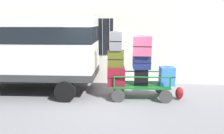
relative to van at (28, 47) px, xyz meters
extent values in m
plane|color=gray|center=(2.93, -0.92, -1.72)|extent=(40.00, 40.00, 0.00)
cube|color=silver|center=(2.93, 1.54, 0.78)|extent=(12.00, 0.30, 5.00)
cube|color=black|center=(2.45, 1.37, 0.28)|extent=(1.20, 0.04, 1.50)
cylinder|color=gray|center=(2.00, 1.33, 0.28)|extent=(0.03, 0.03, 1.50)
cylinder|color=gray|center=(2.30, 1.33, 0.28)|extent=(0.03, 0.03, 1.50)
cylinder|color=gray|center=(2.60, 1.33, 0.28)|extent=(0.03, 0.03, 1.50)
cylinder|color=gray|center=(2.90, 1.33, 0.28)|extent=(0.03, 0.03, 1.50)
cube|color=silver|center=(0.00, 0.01, 0.00)|extent=(4.96, 2.00, 2.15)
cube|color=black|center=(0.00, 0.01, 0.45)|extent=(4.98, 2.02, 0.55)
cube|color=#2D2D30|center=(0.00, 0.01, -0.95)|extent=(5.00, 2.04, 0.24)
cylinder|color=black|center=(1.59, -0.99, -1.37)|extent=(0.70, 0.22, 0.70)
cube|color=#146023|center=(4.11, -0.48, -1.25)|extent=(1.90, 0.92, 0.05)
cylinder|color=#383838|center=(4.88, -0.96, -1.50)|extent=(0.44, 0.06, 0.44)
cylinder|color=#383838|center=(4.88, 0.00, -1.50)|extent=(0.44, 0.06, 0.44)
cylinder|color=#383838|center=(3.33, -0.96, -1.50)|extent=(0.44, 0.06, 0.44)
cylinder|color=#383838|center=(3.33, 0.00, -1.50)|extent=(0.44, 0.06, 0.44)
cylinder|color=#146023|center=(5.02, -0.90, -1.05)|extent=(0.04, 0.04, 0.36)
cylinder|color=#146023|center=(5.02, -0.06, -1.05)|extent=(0.04, 0.04, 0.36)
cylinder|color=#146023|center=(3.20, -0.90, -1.05)|extent=(0.04, 0.04, 0.36)
cylinder|color=#146023|center=(3.20, -0.06, -1.05)|extent=(0.04, 0.04, 0.36)
cylinder|color=#146023|center=(4.11, -0.90, -0.87)|extent=(1.82, 0.04, 0.04)
cylinder|color=#146023|center=(4.11, -0.06, -0.87)|extent=(1.82, 0.04, 0.04)
cube|color=maroon|center=(3.24, -0.45, -0.93)|extent=(0.64, 0.81, 0.60)
cube|color=black|center=(3.24, -0.45, -0.93)|extent=(0.65, 0.82, 0.02)
cube|color=black|center=(3.24, -0.45, -0.64)|extent=(0.16, 0.04, 0.02)
cube|color=#4C5119|center=(3.24, -0.49, -0.34)|extent=(0.54, 0.41, 0.57)
cube|color=black|center=(3.24, -0.49, -0.34)|extent=(0.55, 0.42, 0.02)
cube|color=black|center=(3.24, -0.49, -0.06)|extent=(0.16, 0.04, 0.02)
cube|color=slate|center=(3.24, -0.52, 0.26)|extent=(0.38, 0.42, 0.62)
cube|color=black|center=(3.24, -0.52, 0.26)|extent=(0.39, 0.43, 0.02)
cube|color=black|center=(3.24, -0.52, 0.57)|extent=(0.13, 0.03, 0.02)
cube|color=black|center=(4.11, -0.50, -0.95)|extent=(0.49, 0.44, 0.56)
cube|color=black|center=(4.11, -0.50, -0.95)|extent=(0.50, 0.45, 0.02)
cube|color=black|center=(4.11, -0.50, -0.67)|extent=(0.16, 0.04, 0.02)
cube|color=navy|center=(4.11, -0.45, -0.43)|extent=(0.58, 0.64, 0.46)
cube|color=black|center=(4.11, -0.45, -0.43)|extent=(0.59, 0.65, 0.02)
cube|color=black|center=(4.11, -0.45, -0.21)|extent=(0.16, 0.03, 0.02)
cube|color=#CC4C72|center=(4.11, -0.50, 0.12)|extent=(0.62, 0.76, 0.62)
cube|color=black|center=(4.11, -0.50, 0.12)|extent=(0.63, 0.77, 0.02)
cube|color=black|center=(4.11, -0.50, 0.42)|extent=(0.16, 0.04, 0.02)
cube|color=#3372C6|center=(4.98, -0.50, -0.91)|extent=(0.50, 0.45, 0.63)
cube|color=black|center=(4.98, -0.50, -0.91)|extent=(0.51, 0.46, 0.02)
cube|color=black|center=(4.98, -0.50, -0.61)|extent=(0.16, 0.04, 0.02)
ellipsoid|color=maroon|center=(5.42, -0.56, -1.50)|extent=(0.27, 0.19, 0.44)
cube|color=maroon|center=(5.42, -0.65, -1.54)|extent=(0.14, 0.06, 0.15)
camera|label=1|loc=(3.51, -7.83, 0.88)|focal=35.15mm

